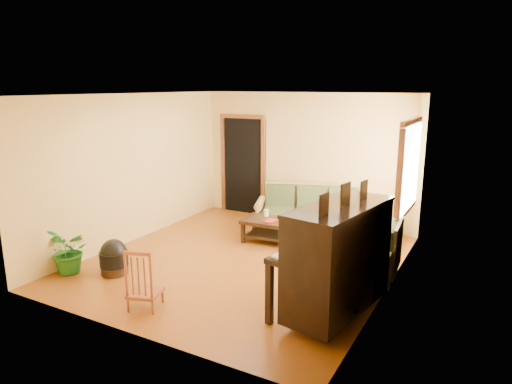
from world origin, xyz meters
The scene contains 16 objects.
floor centered at (0.00, 0.00, 0.00)m, with size 5.00×5.00×0.00m, color #6A330E.
doorway centered at (-1.45, 2.48, 1.02)m, with size 1.08×0.16×2.05m, color black.
window centered at (2.21, 1.30, 1.50)m, with size 0.12×1.36×1.46m, color white.
sofa centered at (0.35, 1.97, 0.44)m, with size 2.05×0.86×0.88m, color olive.
coffee_table centered at (0.05, 1.02, 0.21)m, with size 1.14×0.62×0.41m, color black.
armchair centered at (1.95, 0.31, 0.44)m, with size 0.84×0.88×0.88m, color olive.
piano centered at (1.88, -0.98, 0.69)m, with size 0.93×1.57×1.39m, color black.
footstool centered at (-1.42, -1.36, 0.20)m, with size 0.42×0.42×0.40m, color black.
red_chair centered at (-0.29, -1.95, 0.40)m, with size 0.37×0.41×0.80m, color maroon.
leaning_frame centered at (1.73, 2.36, 0.28)m, with size 0.42×0.09×0.55m, color gold.
ceramic_crock centered at (1.91, 2.16, 0.13)m, with size 0.21×0.21×0.27m, color #3546A1.
potted_plant centered at (-2.00, -1.66, 0.35)m, with size 0.64×0.55×0.71m, color #1C5D1A.
book centered at (-0.06, 0.91, 0.43)m, with size 0.17×0.23×0.02m, color maroon.
candle centered at (-0.19, 1.16, 0.48)m, with size 0.07×0.07×0.13m, color white.
glass_jar centered at (0.32, 0.89, 0.44)m, with size 0.08×0.08×0.06m, color white.
remote centered at (0.42, 1.05, 0.42)m, with size 0.14×0.04×0.01m, color black.
Camera 1 is at (3.46, -5.90, 2.74)m, focal length 32.00 mm.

